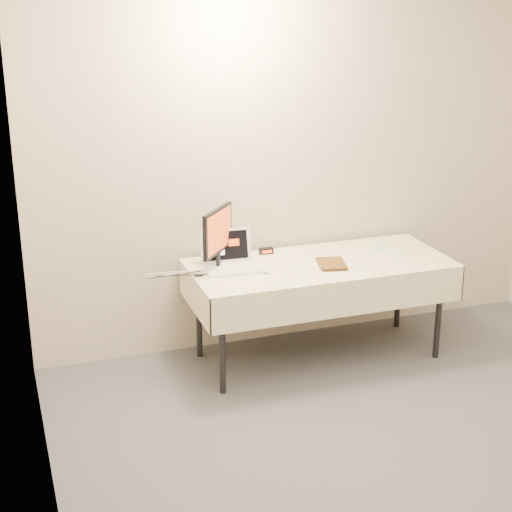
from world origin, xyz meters
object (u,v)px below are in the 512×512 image
object	(u,v)px
table	(320,271)
laptop	(229,259)
book	(319,249)
monitor	(218,234)

from	to	relation	value
table	laptop	world-z (taller)	laptop
book	table	bearing A→B (deg)	71.65
table	laptop	distance (m)	0.67
laptop	monitor	world-z (taller)	monitor
table	monitor	xyz separation A→B (m)	(-0.72, 0.11, 0.31)
table	book	distance (m)	0.20
laptop	book	size ratio (longest dim) A/B	1.52
laptop	book	distance (m)	0.63
table	laptop	xyz separation A→B (m)	(-0.64, 0.11, 0.12)
laptop	monitor	distance (m)	0.21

